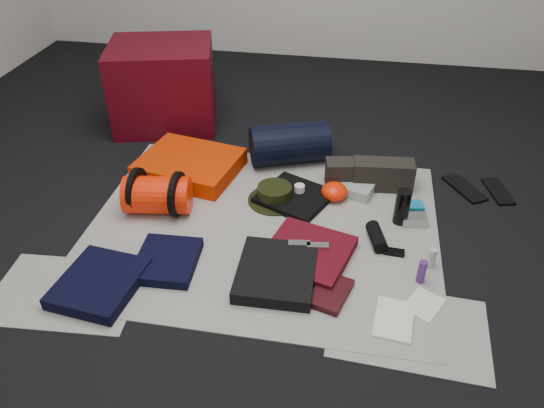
% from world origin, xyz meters
% --- Properties ---
extents(floor, '(4.50, 4.50, 0.02)m').
position_xyz_m(floor, '(0.00, 0.00, -0.01)').
color(floor, black).
rests_on(floor, ground).
extents(newspaper_mat, '(1.60, 1.30, 0.01)m').
position_xyz_m(newspaper_mat, '(0.00, 0.00, 0.00)').
color(newspaper_mat, '#B7B3A9').
rests_on(newspaper_mat, floor).
extents(newspaper_sheet_front_left, '(0.61, 0.44, 0.00)m').
position_xyz_m(newspaper_sheet_front_left, '(-0.70, -0.55, 0.00)').
color(newspaper_sheet_front_left, '#B7B3A9').
rests_on(newspaper_sheet_front_left, floor).
extents(newspaper_sheet_front_right, '(0.60, 0.43, 0.00)m').
position_xyz_m(newspaper_sheet_front_right, '(0.65, -0.50, 0.00)').
color(newspaper_sheet_front_right, '#B7B3A9').
rests_on(newspaper_sheet_front_right, floor).
extents(red_cabinet, '(0.69, 0.62, 0.49)m').
position_xyz_m(red_cabinet, '(-0.79, 0.95, 0.25)').
color(red_cabinet, '#4C050F').
rests_on(red_cabinet, floor).
extents(sleeping_pad, '(0.56, 0.49, 0.09)m').
position_xyz_m(sleeping_pad, '(-0.47, 0.40, 0.05)').
color(sleeping_pad, red).
rests_on(sleeping_pad, newspaper_mat).
extents(stuff_sack, '(0.33, 0.23, 0.18)m').
position_xyz_m(stuff_sack, '(-0.52, 0.04, 0.10)').
color(stuff_sack, '#FF2304').
rests_on(stuff_sack, newspaper_mat).
extents(sack_strap_left, '(0.02, 0.22, 0.22)m').
position_xyz_m(sack_strap_left, '(-0.62, 0.04, 0.11)').
color(sack_strap_left, black).
rests_on(sack_strap_left, newspaper_mat).
extents(sack_strap_right, '(0.03, 0.22, 0.22)m').
position_xyz_m(sack_strap_right, '(-0.42, 0.04, 0.11)').
color(sack_strap_right, black).
rests_on(sack_strap_right, newspaper_mat).
extents(navy_duffel, '(0.47, 0.35, 0.22)m').
position_xyz_m(navy_duffel, '(0.03, 0.60, 0.12)').
color(navy_duffel, black).
rests_on(navy_duffel, newspaper_mat).
extents(boonie_brim, '(0.31, 0.31, 0.01)m').
position_xyz_m(boonie_brim, '(0.02, 0.22, 0.01)').
color(boonie_brim, black).
rests_on(boonie_brim, newspaper_mat).
extents(boonie_crown, '(0.17, 0.17, 0.07)m').
position_xyz_m(boonie_crown, '(0.02, 0.22, 0.05)').
color(boonie_crown, black).
rests_on(boonie_crown, boonie_brim).
extents(hiking_boot_left, '(0.30, 0.16, 0.14)m').
position_xyz_m(hiking_boot_left, '(0.39, 0.42, 0.08)').
color(hiking_boot_left, black).
rests_on(hiking_boot_left, newspaper_mat).
extents(hiking_boot_right, '(0.31, 0.14, 0.15)m').
position_xyz_m(hiking_boot_right, '(0.54, 0.43, 0.08)').
color(hiking_boot_right, black).
rests_on(hiking_boot_right, newspaper_mat).
extents(flip_flop_left, '(0.22, 0.27, 0.01)m').
position_xyz_m(flip_flop_left, '(0.96, 0.49, 0.01)').
color(flip_flop_left, black).
rests_on(flip_flop_left, floor).
extents(flip_flop_right, '(0.14, 0.25, 0.01)m').
position_xyz_m(flip_flop_right, '(1.13, 0.49, 0.01)').
color(flip_flop_right, black).
rests_on(flip_flop_right, floor).
extents(trousers_navy_a, '(0.34, 0.37, 0.05)m').
position_xyz_m(trousers_navy_a, '(-0.57, -0.51, 0.03)').
color(trousers_navy_a, black).
rests_on(trousers_navy_a, newspaper_mat).
extents(trousers_navy_b, '(0.26, 0.30, 0.04)m').
position_xyz_m(trousers_navy_b, '(-0.35, -0.33, 0.03)').
color(trousers_navy_b, black).
rests_on(trousers_navy_b, newspaper_mat).
extents(trousers_charcoal, '(0.32, 0.37, 0.06)m').
position_xyz_m(trousers_charcoal, '(0.12, -0.32, 0.03)').
color(trousers_charcoal, black).
rests_on(trousers_charcoal, newspaper_mat).
extents(black_tshirt, '(0.41, 0.40, 0.03)m').
position_xyz_m(black_tshirt, '(0.11, 0.24, 0.02)').
color(black_tshirt, black).
rests_on(black_tshirt, newspaper_mat).
extents(red_shirt, '(0.42, 0.42, 0.05)m').
position_xyz_m(red_shirt, '(0.23, -0.18, 0.03)').
color(red_shirt, '#520913').
rests_on(red_shirt, newspaper_mat).
extents(orange_stuff_sack, '(0.16, 0.16, 0.09)m').
position_xyz_m(orange_stuff_sack, '(0.31, 0.28, 0.05)').
color(orange_stuff_sack, '#FF2304').
rests_on(orange_stuff_sack, newspaper_mat).
extents(first_aid_pouch, '(0.25, 0.22, 0.05)m').
position_xyz_m(first_aid_pouch, '(0.39, 0.37, 0.03)').
color(first_aid_pouch, '#929A92').
rests_on(first_aid_pouch, newspaper_mat).
extents(water_bottle, '(0.09, 0.09, 0.17)m').
position_xyz_m(water_bottle, '(0.63, 0.15, 0.09)').
color(water_bottle, black).
rests_on(water_bottle, newspaper_mat).
extents(speaker, '(0.10, 0.17, 0.06)m').
position_xyz_m(speaker, '(0.52, -0.02, 0.04)').
color(speaker, black).
rests_on(speaker, newspaper_mat).
extents(compact_camera, '(0.12, 0.09, 0.05)m').
position_xyz_m(compact_camera, '(0.69, 0.15, 0.03)').
color(compact_camera, '#A9A9AD').
rests_on(compact_camera, newspaper_mat).
extents(cyan_case, '(0.13, 0.10, 0.04)m').
position_xyz_m(cyan_case, '(0.68, 0.25, 0.02)').
color(cyan_case, '#1070A3').
rests_on(cyan_case, newspaper_mat).
extents(toiletry_purple, '(0.04, 0.04, 0.10)m').
position_xyz_m(toiletry_purple, '(0.70, -0.24, 0.06)').
color(toiletry_purple, '#4C226D').
rests_on(toiletry_purple, newspaper_mat).
extents(toiletry_clear, '(0.04, 0.04, 0.09)m').
position_xyz_m(toiletry_clear, '(0.75, -0.14, 0.05)').
color(toiletry_clear, '#B7BBB6').
rests_on(toiletry_clear, newspaper_mat).
extents(paperback_book, '(0.18, 0.23, 0.03)m').
position_xyz_m(paperback_book, '(0.35, -0.39, 0.02)').
color(paperback_book, black).
rests_on(paperback_book, newspaper_mat).
extents(map_booklet, '(0.16, 0.22, 0.01)m').
position_xyz_m(map_booklet, '(0.60, -0.48, 0.01)').
color(map_booklet, silver).
rests_on(map_booklet, newspaper_mat).
extents(map_printout, '(0.18, 0.19, 0.01)m').
position_xyz_m(map_printout, '(0.71, -0.37, 0.01)').
color(map_printout, silver).
rests_on(map_printout, newspaper_mat).
extents(sunglasses, '(0.09, 0.04, 0.02)m').
position_xyz_m(sunglasses, '(0.60, -0.09, 0.02)').
color(sunglasses, black).
rests_on(sunglasses, newspaper_mat).
extents(key_cluster, '(0.09, 0.09, 0.01)m').
position_xyz_m(key_cluster, '(-0.64, -0.53, 0.01)').
color(key_cluster, '#A9A9AD').
rests_on(key_cluster, newspaper_mat).
extents(tape_roll, '(0.05, 0.05, 0.04)m').
position_xyz_m(tape_roll, '(0.13, 0.27, 0.06)').
color(tape_roll, silver).
rests_on(tape_roll, black_tshirt).
extents(energy_bar_a, '(0.10, 0.05, 0.01)m').
position_xyz_m(energy_bar_a, '(0.19, -0.16, 0.06)').
color(energy_bar_a, '#A9A9AD').
rests_on(energy_bar_a, red_shirt).
extents(energy_bar_b, '(0.10, 0.05, 0.01)m').
position_xyz_m(energy_bar_b, '(0.27, -0.16, 0.06)').
color(energy_bar_b, '#A9A9AD').
rests_on(energy_bar_b, red_shirt).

